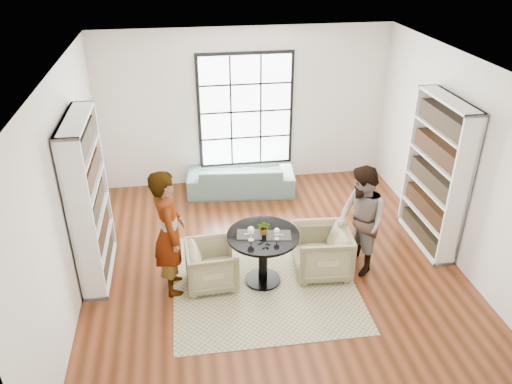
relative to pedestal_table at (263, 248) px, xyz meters
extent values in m
plane|color=brown|center=(0.22, 0.32, -0.58)|extent=(6.00, 6.00, 0.00)
plane|color=silver|center=(0.22, 3.32, 0.92)|extent=(5.50, 0.00, 5.50)
plane|color=silver|center=(-2.53, 0.32, 0.92)|extent=(0.00, 6.00, 6.00)
plane|color=silver|center=(2.97, 0.32, 0.92)|extent=(0.00, 6.00, 6.00)
plane|color=silver|center=(0.22, -2.68, 0.92)|extent=(5.50, 0.00, 5.50)
plane|color=white|center=(0.22, 0.32, 2.42)|extent=(6.00, 6.00, 0.00)
cube|color=black|center=(0.22, 3.30, 0.87)|extent=(1.82, 0.06, 2.22)
cube|color=white|center=(0.22, 3.26, 0.87)|extent=(1.70, 0.02, 2.10)
cube|color=tan|center=(0.01, -0.01, -0.57)|extent=(2.61, 2.61, 0.01)
cylinder|color=black|center=(0.00, 0.00, -0.56)|extent=(0.51, 0.51, 0.04)
cylinder|color=black|center=(0.00, 0.00, -0.19)|extent=(0.13, 0.13, 0.72)
cylinder|color=black|center=(0.00, 0.00, 0.20)|extent=(1.01, 1.01, 0.04)
imported|color=#779F8D|center=(0.05, 2.77, -0.29)|extent=(2.08, 0.99, 0.59)
imported|color=tan|center=(-0.72, 0.06, -0.26)|extent=(0.74, 0.72, 0.65)
imported|color=#B9B484|center=(0.88, 0.08, -0.22)|extent=(0.86, 0.84, 0.73)
imported|color=gray|center=(-1.27, 0.06, 0.34)|extent=(0.50, 0.71, 1.84)
imported|color=gray|center=(1.43, 0.08, 0.25)|extent=(0.75, 0.90, 1.65)
cube|color=black|center=(-0.19, 0.03, 0.23)|extent=(0.37, 0.31, 0.01)
cube|color=black|center=(0.20, -0.06, 0.23)|extent=(0.37, 0.31, 0.01)
cylinder|color=silver|center=(-0.19, -0.11, 0.23)|extent=(0.08, 0.08, 0.01)
cylinder|color=silver|center=(-0.19, -0.11, 0.29)|extent=(0.01, 0.01, 0.12)
sphere|color=maroon|center=(-0.19, -0.11, 0.38)|extent=(0.09, 0.09, 0.09)
ellipsoid|color=white|center=(-0.19, -0.11, 0.38)|extent=(0.10, 0.10, 0.11)
cylinder|color=silver|center=(0.16, -0.14, 0.23)|extent=(0.06, 0.06, 0.01)
cylinder|color=silver|center=(0.16, -0.14, 0.28)|extent=(0.01, 0.01, 0.10)
sphere|color=maroon|center=(0.16, -0.14, 0.35)|extent=(0.08, 0.08, 0.08)
ellipsoid|color=white|center=(0.16, -0.14, 0.35)|extent=(0.08, 0.08, 0.09)
imported|color=gray|center=(0.02, 0.02, 0.33)|extent=(0.24, 0.22, 0.21)
camera|label=1|loc=(-1.00, -5.68, 3.98)|focal=35.00mm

